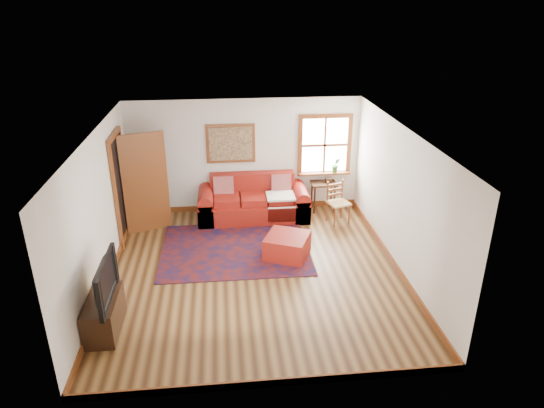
{
  "coord_description": "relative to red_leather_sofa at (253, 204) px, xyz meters",
  "views": [
    {
      "loc": [
        -0.48,
        -7.33,
        4.47
      ],
      "look_at": [
        0.36,
        0.6,
        1.02
      ],
      "focal_mm": 32.0,
      "sensor_mm": 36.0,
      "label": 1
    }
  ],
  "objects": [
    {
      "name": "television",
      "position": [
        -2.39,
        -3.69,
        0.53
      ],
      "size": [
        0.14,
        1.09,
        0.63
      ],
      "primitive_type": "imported",
      "rotation": [
        0.0,
        0.0,
        1.57
      ],
      "color": "black",
      "rests_on": "media_cabinet"
    },
    {
      "name": "window",
      "position": [
        1.64,
        0.41,
        1.01
      ],
      "size": [
        1.18,
        0.2,
        1.38
      ],
      "color": "white",
      "rests_on": "ground"
    },
    {
      "name": "candle_hurricane",
      "position": [
        -2.36,
        -3.27,
        0.3
      ],
      "size": [
        0.12,
        0.12,
        0.18
      ],
      "color": "silver",
      "rests_on": "media_cabinet"
    },
    {
      "name": "ladder_back_chair",
      "position": [
        1.75,
        -0.42,
        0.18
      ],
      "size": [
        0.52,
        0.5,
        0.89
      ],
      "color": "tan",
      "rests_on": "ground"
    },
    {
      "name": "doorway",
      "position": [
        -2.34,
        -0.51,
        0.76
      ],
      "size": [
        0.89,
        1.08,
        2.14
      ],
      "color": "black",
      "rests_on": "ground"
    },
    {
      "name": "red_leather_sofa",
      "position": [
        0.0,
        0.0,
        0.0
      ],
      "size": [
        2.35,
        0.97,
        0.92
      ],
      "color": "maroon",
      "rests_on": "ground"
    },
    {
      "name": "ground",
      "position": [
        -0.14,
        -2.29,
        -0.31
      ],
      "size": [
        5.5,
        5.5,
        0.0
      ],
      "primitive_type": "plane",
      "color": "#402511",
      "rests_on": "ground"
    },
    {
      "name": "media_cabinet",
      "position": [
        -2.41,
        -3.66,
        -0.04
      ],
      "size": [
        0.43,
        0.96,
        0.53
      ],
      "primitive_type": "cube",
      "color": "#321C10",
      "rests_on": "ground"
    },
    {
      "name": "side_table",
      "position": [
        1.58,
        0.21,
        0.23
      ],
      "size": [
        0.55,
        0.41,
        0.66
      ],
      "color": "#321C10",
      "rests_on": "ground"
    },
    {
      "name": "framed_artwork",
      "position": [
        -0.44,
        0.42,
        1.24
      ],
      "size": [
        1.05,
        0.07,
        0.85
      ],
      "color": "brown",
      "rests_on": "ground"
    },
    {
      "name": "red_ottoman",
      "position": [
        0.5,
        -1.8,
        -0.09
      ],
      "size": [
        0.97,
        0.97,
        0.42
      ],
      "primitive_type": "cube",
      "rotation": [
        0.0,
        0.0,
        -0.41
      ],
      "color": "maroon",
      "rests_on": "ground"
    },
    {
      "name": "room_envelope",
      "position": [
        -0.14,
        -2.28,
        1.35
      ],
      "size": [
        5.04,
        5.54,
        2.52
      ],
      "color": "silver",
      "rests_on": "ground"
    },
    {
      "name": "persian_rug",
      "position": [
        -0.46,
        -1.44,
        -0.3
      ],
      "size": [
        2.8,
        2.24,
        0.02
      ],
      "primitive_type": "cube",
      "rotation": [
        0.0,
        0.0,
        -0.0
      ],
      "color": "#54130C",
      "rests_on": "ground"
    }
  ]
}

